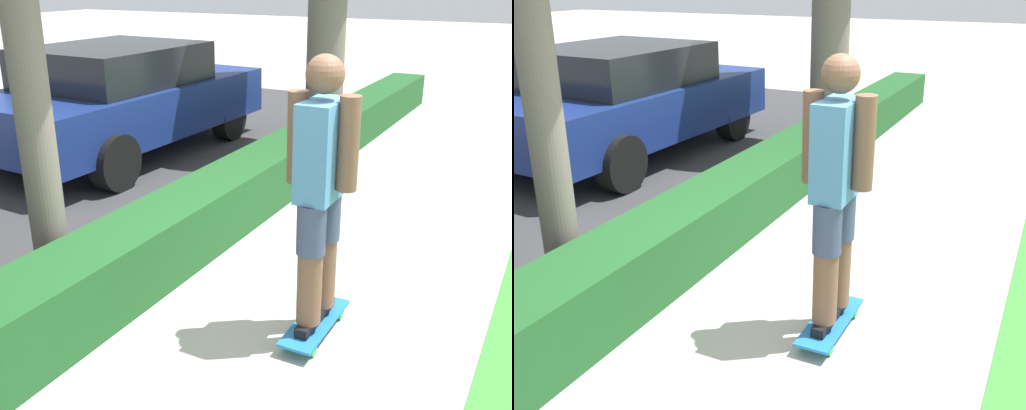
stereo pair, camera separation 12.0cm
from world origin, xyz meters
The scene contains 5 objects.
ground_plane centered at (0.00, 0.00, 0.00)m, with size 60.00×60.00×0.00m, color #ADA89E.
hedge_row centered at (0.00, 1.60, 0.27)m, with size 16.33×0.60×0.55m.
skateboard centered at (-0.19, 0.07, 0.08)m, with size 0.76×0.24×0.10m.
skater_person centered at (-0.19, 0.07, 1.07)m, with size 0.52×0.47×1.82m.
parked_car_middle centered at (2.76, 4.17, 0.78)m, with size 4.25×2.14×1.49m.
Camera 1 is at (-3.56, -1.24, 2.36)m, focal length 42.00 mm.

